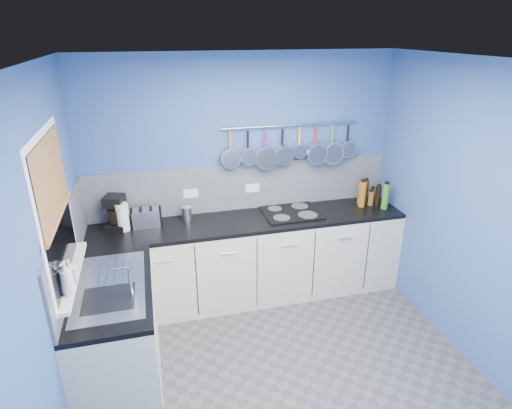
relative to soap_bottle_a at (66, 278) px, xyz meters
name	(u,v)px	position (x,y,z in m)	size (l,w,h in m)	color
floor	(284,375)	(1.53, -0.04, -1.18)	(3.20, 3.00, 0.02)	#47474C
ceiling	(295,60)	(1.53, -0.04, 1.34)	(3.20, 3.00, 0.02)	white
wall_back	(242,177)	(1.53, 1.47, 0.08)	(3.20, 0.02, 2.50)	#335291
wall_front	(406,409)	(1.53, -1.55, 0.08)	(3.20, 0.02, 2.50)	#335291
wall_left	(50,272)	(-0.08, -0.04, 0.08)	(0.02, 3.00, 2.50)	#335291
wall_right	(476,219)	(3.14, -0.04, 0.08)	(0.02, 3.00, 2.50)	#335291
backsplash_back	(243,187)	(1.53, 1.45, -0.02)	(3.20, 0.02, 0.50)	gray
backsplash_left	(70,243)	(-0.06, 0.56, -0.02)	(0.02, 1.80, 0.50)	gray
cabinet_run_back	(250,260)	(1.53, 1.16, -0.74)	(3.20, 0.60, 0.86)	beige
worktop_back	(250,221)	(1.53, 1.16, -0.29)	(3.20, 0.60, 0.04)	black
cabinet_run_left	(118,336)	(0.23, 0.26, -0.74)	(0.60, 1.20, 0.86)	beige
worktop_left	(111,288)	(0.23, 0.26, -0.29)	(0.60, 1.20, 0.04)	black
window_frame	(55,210)	(-0.05, 0.26, 0.38)	(0.01, 1.00, 1.10)	white
window_glass	(56,210)	(-0.04, 0.26, 0.38)	(0.01, 0.90, 1.00)	black
bamboo_blind	(51,179)	(-0.03, 0.26, 0.61)	(0.01, 0.90, 0.55)	#9D6136
window_sill	(72,275)	(-0.02, 0.26, -0.13)	(0.10, 0.98, 0.03)	white
sink_unit	(110,285)	(0.23, 0.26, -0.27)	(0.50, 0.95, 0.01)	silver
mixer_tap	(130,281)	(0.39, 0.08, -0.14)	(0.12, 0.08, 0.26)	silver
socket_left	(191,194)	(0.98, 1.44, -0.04)	(0.15, 0.01, 0.09)	white
socket_right	(253,188)	(1.63, 1.44, -0.04)	(0.15, 0.01, 0.09)	white
pot_rail	(291,125)	(2.03, 1.41, 0.61)	(0.02, 0.02, 1.45)	silver
soap_bottle_a	(66,278)	(0.00, 0.00, 0.00)	(0.09, 0.09, 0.24)	white
soap_bottle_b	(70,271)	(0.00, 0.14, -0.03)	(0.08, 0.08, 0.17)	white
paper_towel	(123,217)	(0.31, 1.23, -0.13)	(0.12, 0.12, 0.27)	white
coffee_maker	(116,213)	(0.24, 1.28, -0.10)	(0.19, 0.21, 0.33)	black
toaster	(146,218)	(0.52, 1.27, -0.18)	(0.27, 0.15, 0.17)	silver
canister	(187,214)	(0.91, 1.30, -0.20)	(0.10, 0.10, 0.14)	silver
hob	(291,212)	(1.99, 1.22, -0.26)	(0.58, 0.51, 0.01)	black
pan_0	(230,149)	(1.40, 1.40, 0.41)	(0.20, 0.07, 0.39)	silver
pan_1	(248,146)	(1.58, 1.40, 0.42)	(0.18, 0.08, 0.37)	silver
pan_2	(265,148)	(1.76, 1.40, 0.40)	(0.24, 0.09, 0.43)	silver
pan_3	(282,145)	(1.94, 1.40, 0.42)	(0.20, 0.10, 0.39)	silver
pan_4	(299,141)	(2.12, 1.40, 0.44)	(0.15, 0.08, 0.34)	silver
pan_5	(316,144)	(2.30, 1.40, 0.40)	(0.22, 0.11, 0.41)	silver
pan_6	(332,143)	(2.48, 1.40, 0.40)	(0.24, 0.10, 0.43)	silver
pan_7	(348,140)	(2.67, 1.40, 0.42)	(0.19, 0.07, 0.38)	silver
condiment_0	(373,195)	(2.97, 1.29, -0.19)	(0.06, 0.06, 0.15)	brown
condiment_1	(365,191)	(2.87, 1.29, -0.14)	(0.06, 0.06, 0.26)	#4C190C
condiment_2	(360,193)	(2.80, 1.27, -0.14)	(0.05, 0.05, 0.25)	olive
condiment_3	(378,196)	(2.97, 1.18, -0.16)	(0.06, 0.06, 0.22)	black
condiment_4	(371,198)	(2.90, 1.20, -0.19)	(0.06, 0.06, 0.16)	brown
condiment_5	(362,194)	(2.79, 1.19, -0.13)	(0.07, 0.07, 0.28)	#8C5914
condiment_6	(385,196)	(2.99, 1.07, -0.13)	(0.07, 0.07, 0.28)	#3F721E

